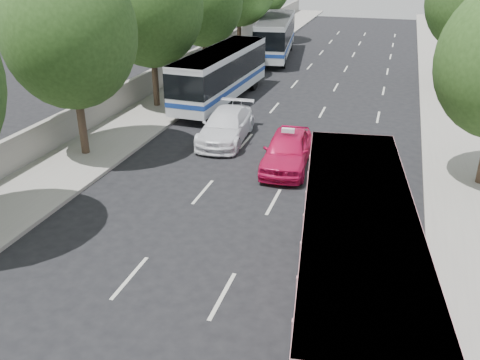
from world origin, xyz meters
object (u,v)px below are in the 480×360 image
at_px(tour_coach_front, 221,71).
at_px(pink_taxi, 287,150).
at_px(pink_bus, 355,251).
at_px(tour_coach_rear, 276,34).
at_px(white_pickup, 226,126).

bearing_deg(tour_coach_front, pink_taxi, -52.86).
bearing_deg(tour_coach_front, pink_bus, -58.97).
bearing_deg(pink_bus, tour_coach_rear, 98.97).
bearing_deg(tour_coach_rear, tour_coach_front, -97.92).
bearing_deg(tour_coach_rear, pink_bus, -81.08).
distance_m(pink_taxi, white_pickup, 4.41).
xyz_separation_m(tour_coach_front, tour_coach_rear, (-0.02, 14.24, 0.12)).
distance_m(pink_bus, pink_taxi, 10.07).
relative_size(pink_taxi, tour_coach_front, 0.44).
relative_size(pink_bus, white_pickup, 2.04).
xyz_separation_m(pink_bus, tour_coach_front, (-9.84, 18.19, -0.13)).
bearing_deg(pink_taxi, white_pickup, 142.34).
height_order(pink_bus, white_pickup, pink_bus).
relative_size(pink_bus, tour_coach_rear, 0.92).
xyz_separation_m(pink_bus, white_pickup, (-7.37, 11.75, -1.30)).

